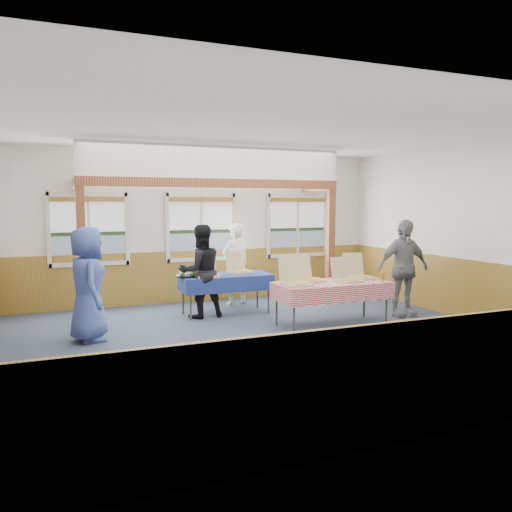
{
  "coord_description": "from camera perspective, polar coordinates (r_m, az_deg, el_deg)",
  "views": [
    {
      "loc": [
        -2.91,
        -6.91,
        2.1
      ],
      "look_at": [
        0.27,
        1.0,
        1.21
      ],
      "focal_mm": 35.0,
      "sensor_mm": 36.0,
      "label": 1
    }
  ],
  "objects": [
    {
      "name": "drink_glass",
      "position": [
        8.95,
        14.2,
        -2.34
      ],
      "size": [
        0.07,
        0.07,
        0.15
      ],
      "primitive_type": "cylinder",
      "color": "#A1621A",
      "rests_on": "table_right"
    },
    {
      "name": "wall_front",
      "position": [
        4.51,
        18.43,
        -0.71
      ],
      "size": [
        8.0,
        0.0,
        8.0
      ],
      "primitive_type": "plane",
      "rotation": [
        -1.57,
        0.0,
        0.0
      ],
      "color": "silver",
      "rests_on": "floor"
    },
    {
      "name": "pizza_box_a",
      "position": [
        9.28,
        -5.59,
        -1.94
      ],
      "size": [
        0.47,
        0.55,
        0.46
      ],
      "rotation": [
        0.0,
        0.0,
        -0.1
      ],
      "color": "beige",
      "rests_on": "table_left"
    },
    {
      "name": "wall_back",
      "position": [
        10.82,
        -6.32,
        3.3
      ],
      "size": [
        8.0,
        0.0,
        8.0
      ],
      "primitive_type": "plane",
      "rotation": [
        1.57,
        0.0,
        0.0
      ],
      "color": "silver",
      "rests_on": "floor"
    },
    {
      "name": "window_mid",
      "position": [
        10.77,
        -6.26,
        3.71
      ],
      "size": [
        1.56,
        0.1,
        1.46
      ],
      "color": "silver",
      "rests_on": "wall_back"
    },
    {
      "name": "post_right",
      "position": [
        10.72,
        8.48,
        1.1
      ],
      "size": [
        0.15,
        0.15,
        2.4
      ],
      "primitive_type": "cube",
      "color": "#542712",
      "rests_on": "floor"
    },
    {
      "name": "window_right",
      "position": [
        11.61,
        4.76,
        3.89
      ],
      "size": [
        1.56,
        0.1,
        1.46
      ],
      "color": "silver",
      "rests_on": "wall_back"
    },
    {
      "name": "table_right",
      "position": [
        8.72,
        8.68,
        -3.31
      ],
      "size": [
        2.01,
        0.96,
        0.76
      ],
      "rotation": [
        0.0,
        0.0,
        -0.05
      ],
      "color": "#373737",
      "rests_on": "floor"
    },
    {
      "name": "pizza_box_c",
      "position": [
        8.26,
        4.55,
        -2.91
      ],
      "size": [
        0.44,
        0.53,
        0.46
      ],
      "rotation": [
        0.0,
        0.0,
        -0.03
      ],
      "color": "beige",
      "rests_on": "table_right"
    },
    {
      "name": "post_left",
      "position": [
        9.26,
        -19.29,
        0.07
      ],
      "size": [
        0.15,
        0.15,
        2.4
      ],
      "primitive_type": "cube",
      "color": "#542712",
      "rests_on": "floor"
    },
    {
      "name": "pizza_box_d",
      "position": [
        8.69,
        6.01,
        -2.48
      ],
      "size": [
        0.51,
        0.58,
        0.46
      ],
      "rotation": [
        0.0,
        0.0,
        0.19
      ],
      "color": "beige",
      "rests_on": "table_right"
    },
    {
      "name": "pizza_box_e",
      "position": [
        8.76,
        10.32,
        -2.51
      ],
      "size": [
        0.45,
        0.52,
        0.41
      ],
      "rotation": [
        0.0,
        0.0,
        0.17
      ],
      "color": "beige",
      "rests_on": "table_right"
    },
    {
      "name": "pizza_box_f",
      "position": [
        9.16,
        11.74,
        -2.15
      ],
      "size": [
        0.42,
        0.51,
        0.45
      ],
      "rotation": [
        0.0,
        0.0,
        0.01
      ],
      "color": "beige",
      "rests_on": "table_right"
    },
    {
      "name": "window_left",
      "position": [
        10.39,
        -18.58,
        3.35
      ],
      "size": [
        1.56,
        0.1,
        1.46
      ],
      "color": "silver",
      "rests_on": "wall_back"
    },
    {
      "name": "table_left",
      "position": [
        9.52,
        -3.48,
        -2.51
      ],
      "size": [
        1.74,
        0.83,
        0.76
      ],
      "rotation": [
        0.0,
        0.0,
        -0.04
      ],
      "color": "#373737",
      "rests_on": "floor"
    },
    {
      "name": "veggie_tray",
      "position": [
        9.3,
        -7.87,
        -2.18
      ],
      "size": [
        0.41,
        0.41,
        0.09
      ],
      "color": "black",
      "rests_on": "table_left"
    },
    {
      "name": "man_blue",
      "position": [
        8.04,
        -18.69,
        -3.06
      ],
      "size": [
        0.62,
        0.9,
        1.76
      ],
      "primitive_type": "imported",
      "rotation": [
        0.0,
        0.0,
        1.65
      ],
      "color": "#3B4D95",
      "rests_on": "floor"
    },
    {
      "name": "pizza_box_b",
      "position": [
        9.76,
        -1.88,
        -1.54
      ],
      "size": [
        0.47,
        0.54,
        0.42
      ],
      "rotation": [
        0.0,
        0.0,
        0.21
      ],
      "color": "beige",
      "rests_on": "table_left"
    },
    {
      "name": "wall_right",
      "position": [
        9.78,
        23.07,
        2.57
      ],
      "size": [
        0.0,
        8.0,
        8.0
      ],
      "primitive_type": "plane",
      "rotation": [
        1.57,
        0.0,
        -1.57
      ],
      "color": "silver",
      "rests_on": "floor"
    },
    {
      "name": "ceiling",
      "position": [
        7.57,
        0.93,
        14.33
      ],
      "size": [
        8.0,
        8.0,
        0.0
      ],
      "primitive_type": "plane",
      "rotation": [
        3.14,
        0.0,
        0.0
      ],
      "color": "white",
      "rests_on": "wall_back"
    },
    {
      "name": "cross_beam",
      "position": [
        9.66,
        -4.44,
        8.28
      ],
      "size": [
        5.15,
        0.18,
        0.18
      ],
      "primitive_type": "cube",
      "color": "#542712",
      "rests_on": "post_left"
    },
    {
      "name": "woman_white",
      "position": [
        10.39,
        -2.36,
        -0.92
      ],
      "size": [
        0.7,
        0.55,
        1.7
      ],
      "primitive_type": "imported",
      "rotation": [
        0.0,
        0.0,
        3.4
      ],
      "color": "white",
      "rests_on": "floor"
    },
    {
      "name": "wainscot_right",
      "position": [
        9.87,
        22.72,
        -3.52
      ],
      "size": [
        0.05,
        6.98,
        1.1
      ],
      "primitive_type": "cube",
      "color": "brown",
      "rests_on": "floor"
    },
    {
      "name": "wainscot_back",
      "position": [
        10.89,
        -6.22,
        -2.23
      ],
      "size": [
        7.98,
        0.05,
        1.1
      ],
      "primitive_type": "cube",
      "color": "brown",
      "rests_on": "floor"
    },
    {
      "name": "floor",
      "position": [
        7.78,
        0.89,
        -9.67
      ],
      "size": [
        8.0,
        8.0,
        0.0
      ],
      "primitive_type": "plane",
      "color": "#293742",
      "rests_on": "ground"
    },
    {
      "name": "person_grey",
      "position": [
        9.71,
        16.46,
        -1.32
      ],
      "size": [
        1.09,
        0.5,
        1.81
      ],
      "primitive_type": "imported",
      "rotation": [
        0.0,
        0.0,
        -0.06
      ],
      "color": "slate",
      "rests_on": "floor"
    },
    {
      "name": "woman_black",
      "position": [
        9.25,
        -6.36,
        -1.74
      ],
      "size": [
        0.89,
        0.72,
        1.73
      ],
      "primitive_type": "imported",
      "rotation": [
        0.0,
        0.0,
        3.23
      ],
      "color": "black",
      "rests_on": "floor"
    },
    {
      "name": "wainscot_front",
      "position": [
        4.76,
        17.81,
        -13.34
      ],
      "size": [
        7.98,
        0.05,
        1.1
      ],
      "primitive_type": "cube",
      "color": "brown",
      "rests_on": "floor"
    }
  ]
}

